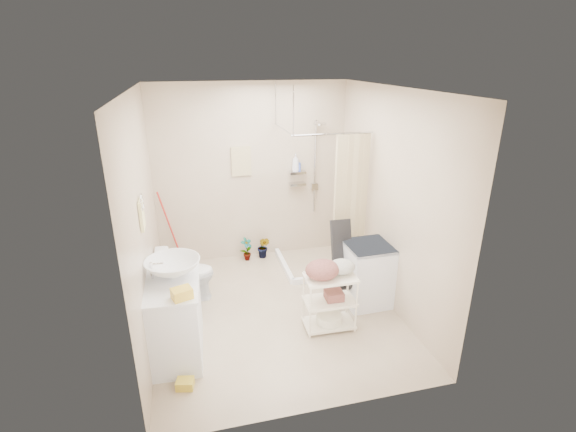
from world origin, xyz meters
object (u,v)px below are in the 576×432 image
at_px(vanity, 175,316).
at_px(toilet, 186,274).
at_px(laundry_rack, 330,297).
at_px(washing_machine, 367,274).

relative_size(vanity, toilet, 1.39).
bearing_deg(laundry_rack, toilet, 148.80).
height_order(vanity, toilet, vanity).
distance_m(washing_machine, laundry_rack, 0.74).
xyz_separation_m(vanity, washing_machine, (2.30, 0.42, -0.04)).
bearing_deg(toilet, washing_machine, -105.84).
height_order(vanity, laundry_rack, vanity).
relative_size(toilet, washing_machine, 0.89).
height_order(washing_machine, laundry_rack, same).
bearing_deg(washing_machine, vanity, -171.24).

